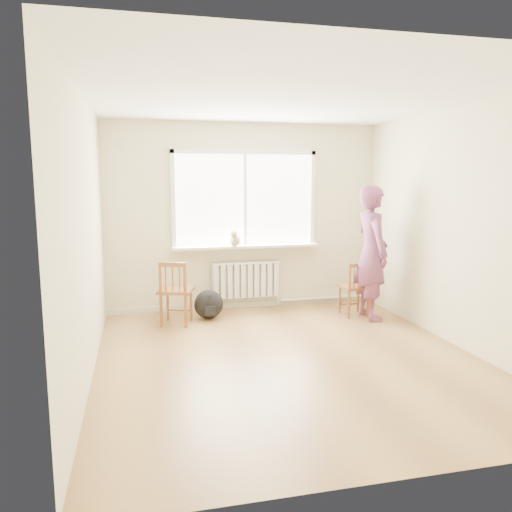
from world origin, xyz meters
TOP-DOWN VIEW (x-y plane):
  - floor at (0.00, 0.00)m, footprint 4.50×4.50m
  - ceiling at (0.00, 0.00)m, footprint 4.50×4.50m
  - back_wall at (0.00, 2.25)m, footprint 4.00×0.01m
  - window at (0.00, 2.22)m, footprint 2.12×0.05m
  - windowsill at (0.00, 2.14)m, footprint 2.15×0.22m
  - radiator at (0.00, 2.16)m, footprint 1.00×0.12m
  - heating_pipe at (1.25, 2.19)m, footprint 1.40×0.04m
  - baseboard at (0.00, 2.23)m, footprint 4.00×0.03m
  - chair_left at (-1.08, 1.54)m, footprint 0.53×0.52m
  - chair_right at (1.40, 1.40)m, footprint 0.39×0.38m
  - person at (1.55, 1.26)m, footprint 0.44×0.67m
  - cat at (-0.19, 2.06)m, footprint 0.23×0.37m
  - backpack at (-0.61, 1.75)m, footprint 0.42×0.34m

SIDE VIEW (x-z plane):
  - floor at x=0.00m, z-range 0.00..0.00m
  - baseboard at x=0.00m, z-range 0.00..0.08m
  - heating_pipe at x=1.25m, z-range 0.06..0.10m
  - backpack at x=-0.61m, z-range 0.00..0.40m
  - chair_right at x=1.40m, z-range 0.00..0.77m
  - chair_left at x=-1.08m, z-range 0.00..0.86m
  - radiator at x=0.00m, z-range 0.16..0.71m
  - person at x=1.55m, z-range 0.00..1.82m
  - windowsill at x=0.00m, z-range 0.91..0.95m
  - cat at x=-0.19m, z-range 0.93..1.18m
  - back_wall at x=0.00m, z-range 0.00..2.70m
  - window at x=0.00m, z-range 0.95..2.37m
  - ceiling at x=0.00m, z-range 2.70..2.70m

